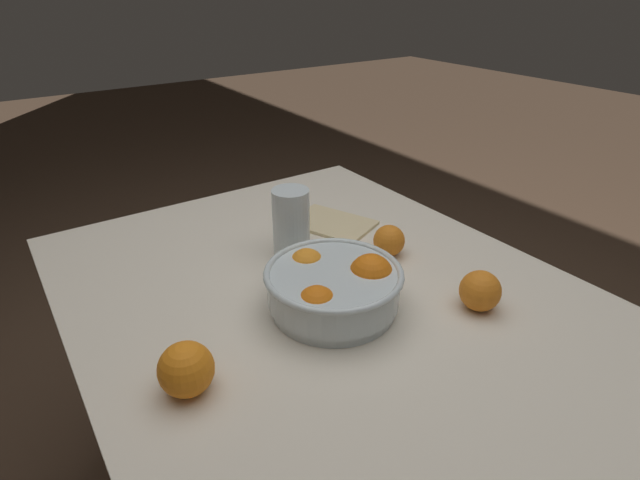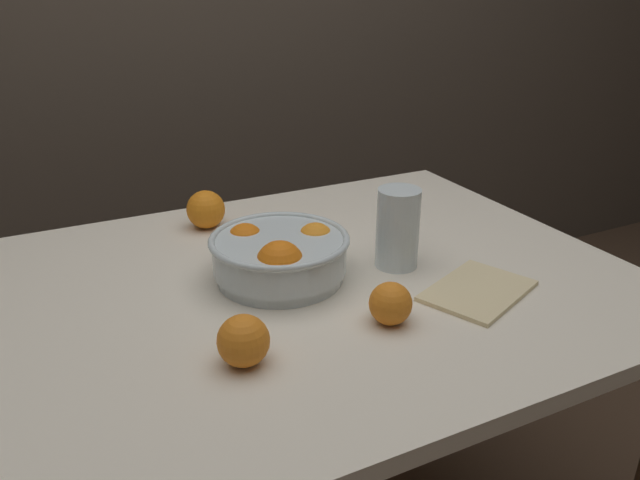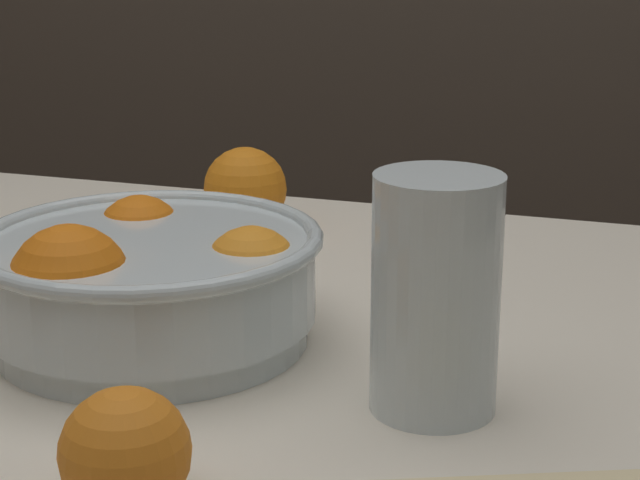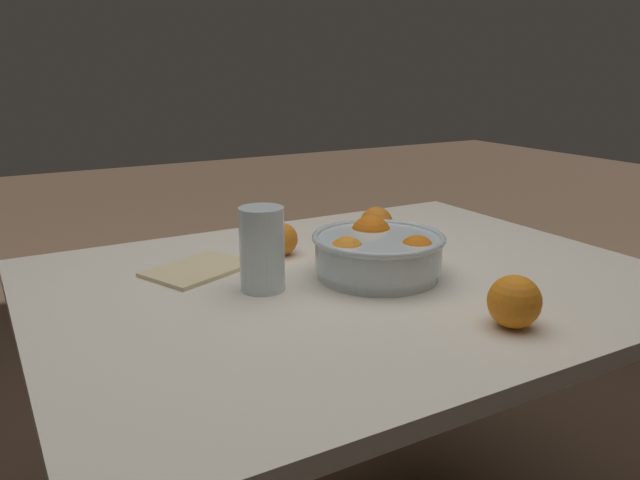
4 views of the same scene
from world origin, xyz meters
The scene contains 7 objects.
dining_table centered at (0.00, 0.00, 0.62)m, with size 1.17×0.91×0.70m.
fruit_bowl centered at (-0.04, 0.02, 0.75)m, with size 0.25×0.25×0.10m.
juice_glass centered at (0.18, -0.02, 0.77)m, with size 0.08×0.08×0.15m.
orange_loose_near_bowl centered at (-0.09, 0.32, 0.74)m, with size 0.08×0.08×0.08m, color orange.
orange_loose_front centered at (0.05, -0.20, 0.74)m, with size 0.07×0.07×0.07m, color orange.
orange_loose_aside centered at (-0.19, -0.20, 0.74)m, with size 0.08×0.08×0.08m, color orange.
napkin centered at (0.24, -0.18, 0.70)m, with size 0.19×0.14×0.01m, color beige.
Camera 1 is at (-0.65, 0.47, 1.25)m, focal length 28.00 mm.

